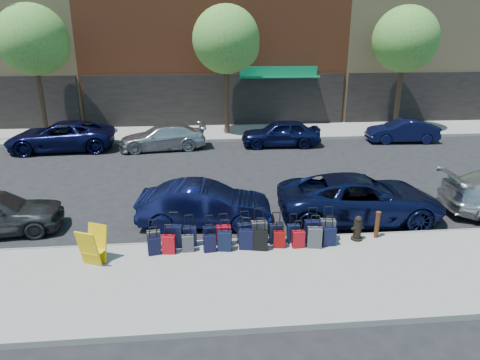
{
  "coord_description": "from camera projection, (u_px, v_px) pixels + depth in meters",
  "views": [
    {
      "loc": [
        -1.11,
        -15.77,
        5.94
      ],
      "look_at": [
        0.24,
        -1.5,
        0.95
      ],
      "focal_mm": 32.0,
      "sensor_mm": 36.0,
      "label": 1
    }
  ],
  "objects": [
    {
      "name": "suitcase_back_4",
      "position": [
        225.0,
        241.0,
        11.88
      ],
      "size": [
        0.41,
        0.28,
        0.9
      ],
      "rotation": [
        0.0,
        0.0,
        -0.16
      ],
      "color": "black",
      "rests_on": "sidewalk_near"
    },
    {
      "name": "tree_right",
      "position": [
        407.0,
        41.0,
        25.02
      ],
      "size": [
        3.8,
        3.8,
        7.27
      ],
      "color": "black",
      "rests_on": "sidewalk_far"
    },
    {
      "name": "tree_left",
      "position": [
        36.0,
        42.0,
        23.15
      ],
      "size": [
        3.8,
        3.8,
        7.27
      ],
      "color": "black",
      "rests_on": "sidewalk_far"
    },
    {
      "name": "curb_near",
      "position": [
        241.0,
        241.0,
        12.64
      ],
      "size": [
        60.0,
        0.08,
        0.15
      ],
      "primitive_type": "cube",
      "color": "gray",
      "rests_on": "ground"
    },
    {
      "name": "suitcase_back_0",
      "position": [
        154.0,
        246.0,
        11.67
      ],
      "size": [
        0.37,
        0.26,
        0.81
      ],
      "rotation": [
        0.0,
        0.0,
        0.21
      ],
      "color": "black",
      "rests_on": "sidewalk_near"
    },
    {
      "name": "suitcase_back_10",
      "position": [
        329.0,
        236.0,
        12.16
      ],
      "size": [
        0.38,
        0.24,
        0.88
      ],
      "rotation": [
        0.0,
        0.0,
        0.06
      ],
      "color": "black",
      "rests_on": "sidewalk_near"
    },
    {
      "name": "suitcase_front_10",
      "position": [
        327.0,
        230.0,
        12.45
      ],
      "size": [
        0.46,
        0.29,
        1.04
      ],
      "rotation": [
        0.0,
        0.0,
        -0.12
      ],
      "color": "#3A3A3F",
      "rests_on": "sidewalk_near"
    },
    {
      "name": "suitcase_back_8",
      "position": [
        298.0,
        239.0,
        12.06
      ],
      "size": [
        0.34,
        0.21,
        0.8
      ],
      "rotation": [
        0.0,
        0.0,
        0.04
      ],
      "color": "#9E0A13",
      "rests_on": "sidewalk_near"
    },
    {
      "name": "suitcase_front_9",
      "position": [
        312.0,
        231.0,
        12.37
      ],
      "size": [
        0.44,
        0.25,
        1.04
      ],
      "rotation": [
        0.0,
        0.0,
        -0.03
      ],
      "color": "black",
      "rests_on": "sidewalk_near"
    },
    {
      "name": "suitcase_front_0",
      "position": [
        154.0,
        240.0,
        11.97
      ],
      "size": [
        0.39,
        0.25,
        0.88
      ],
      "rotation": [
        0.0,
        0.0,
        0.15
      ],
      "color": "#3B3C41",
      "rests_on": "sidewalk_near"
    },
    {
      "name": "car_far_0",
      "position": [
        61.0,
        136.0,
        22.37
      ],
      "size": [
        5.58,
        2.83,
        1.51
      ],
      "primitive_type": "imported",
      "rotation": [
        0.0,
        0.0,
        -1.51
      ],
      "color": "#0C0E34",
      "rests_on": "ground"
    },
    {
      "name": "car_far_2",
      "position": [
        281.0,
        133.0,
        23.22
      ],
      "size": [
        4.31,
        1.86,
        1.45
      ],
      "primitive_type": "imported",
      "rotation": [
        0.0,
        0.0,
        -1.61
      ],
      "color": "#0C1036",
      "rests_on": "ground"
    },
    {
      "name": "car_near_2",
      "position": [
        360.0,
        198.0,
        14.07
      ],
      "size": [
        5.5,
        2.74,
        1.5
      ],
      "primitive_type": "imported",
      "rotation": [
        0.0,
        0.0,
        1.52
      ],
      "color": "#0C1235",
      "rests_on": "ground"
    },
    {
      "name": "suitcase_back_2",
      "position": [
        188.0,
        243.0,
        11.84
      ],
      "size": [
        0.33,
        0.21,
        0.77
      ],
      "rotation": [
        0.0,
        0.0,
        0.06
      ],
      "color": "#3D3D42",
      "rests_on": "sidewalk_near"
    },
    {
      "name": "car_far_3",
      "position": [
        402.0,
        131.0,
        24.09
      ],
      "size": [
        3.96,
        1.57,
        1.28
      ],
      "primitive_type": "imported",
      "rotation": [
        0.0,
        0.0,
        -1.63
      ],
      "color": "#0C1238",
      "rests_on": "ground"
    },
    {
      "name": "suitcase_back_9",
      "position": [
        315.0,
        237.0,
        12.05
      ],
      "size": [
        0.43,
        0.3,
        0.96
      ],
      "rotation": [
        0.0,
        0.0,
        -0.17
      ],
      "color": "#3F3F44",
      "rests_on": "sidewalk_near"
    },
    {
      "name": "suitcase_back_1",
      "position": [
        169.0,
        244.0,
        11.73
      ],
      "size": [
        0.37,
        0.24,
        0.84
      ],
      "rotation": [
        0.0,
        0.0,
        -0.11
      ],
      "color": "#AE0B16",
      "rests_on": "sidewalk_near"
    },
    {
      "name": "car_far_1",
      "position": [
        162.0,
        137.0,
        22.61
      ],
      "size": [
        4.73,
        2.36,
        1.32
      ],
      "primitive_type": "imported",
      "rotation": [
        0.0,
        0.0,
        -1.45
      ],
      "color": "#BBBDC3",
      "rests_on": "ground"
    },
    {
      "name": "suitcase_back_5",
      "position": [
        246.0,
        239.0,
        11.96
      ],
      "size": [
        0.43,
        0.3,
        0.93
      ],
      "rotation": [
        0.0,
        0.0,
        -0.19
      ],
      "color": "black",
      "rests_on": "sidewalk_near"
    },
    {
      "name": "tree_center",
      "position": [
        229.0,
        41.0,
        24.09
      ],
      "size": [
        3.8,
        3.8,
        7.27
      ],
      "color": "black",
      "rests_on": "sidewalk_far"
    },
    {
      "name": "suitcase_front_8",
      "position": [
        293.0,
        233.0,
        12.36
      ],
      "size": [
        0.36,
        0.2,
        0.87
      ],
      "rotation": [
        0.0,
        0.0,
        -0.02
      ],
      "color": "black",
      "rests_on": "sidewalk_near"
    },
    {
      "name": "ground",
      "position": [
        230.0,
        191.0,
        16.88
      ],
      "size": [
        120.0,
        120.0,
        0.0
      ],
      "primitive_type": "plane",
      "color": "black",
      "rests_on": "ground"
    },
    {
      "name": "suitcase_front_6",
      "position": [
        259.0,
        232.0,
        12.28
      ],
      "size": [
        0.45,
        0.27,
        1.07
      ],
      "rotation": [
        0.0,
        0.0,
        0.05
      ],
      "color": "#353439",
      "rests_on": "sidewalk_near"
    },
    {
      "name": "bollard",
      "position": [
        377.0,
        224.0,
        12.59
      ],
      "size": [
        0.15,
        0.15,
        0.81
      ],
      "color": "#38190C",
      "rests_on": "sidewalk_near"
    },
    {
      "name": "suitcase_front_7",
      "position": [
        276.0,
        234.0,
        12.29
      ],
      "size": [
        0.39,
        0.22,
        0.94
      ],
      "rotation": [
        0.0,
        0.0,
        0.01
      ],
      "color": "black",
      "rests_on": "sidewalk_near"
    },
    {
      "name": "curb_far",
      "position": [
        220.0,
        140.0,
        24.35
      ],
      "size": [
        60.0,
        0.08,
        0.15
      ],
      "primitive_type": "cube",
      "color": "gray",
      "rests_on": "ground"
    },
    {
      "name": "display_rack",
      "position": [
        93.0,
        246.0,
        11.14
      ],
      "size": [
        0.77,
        0.8,
        1.01
      ],
      "rotation": [
        0.0,
        0.0,
        -0.42
      ],
      "color": "#E0B50C",
      "rests_on": "sidewalk_near"
    },
    {
      "name": "suitcase_front_5",
      "position": [
        245.0,
        233.0,
        12.26
      ],
      "size": [
        0.43,
        0.27,
        0.98
      ],
      "rotation": [
        0.0,
        0.0,
        0.13
      ],
      "color": "black",
      "rests_on": "sidewalk_near"
    },
    {
      "name": "suitcase_front_3",
      "position": [
        210.0,
        236.0,
        12.18
      ],
      "size": [
        0.4,
        0.26,
        0.9
      ],
      "rotation": [
        0.0,
        0.0,
        0.15
      ],
      "color": "black",
      "rests_on": "sidewalk_near"
    },
    {
      "name": "sidewalk_far",
      "position": [
        218.0,
        133.0,
        26.25
      ],
      "size": [
        60.0,
        4.0,
        0.15
      ],
      "primitive_type": "cube",
      "color": "gray",
      "rests_on": "ground"
    },
    {
      "name": "suitcase_back_3",
      "position": [
        210.0,
        243.0,
        11.82
      ],
      "size": [
        0.36,
        0.24,
        0.8
      ],
      "rotation": [
        0.0,
        0.0,
        0.13
      ],
      "color": "black",
      "rests_on": "sidewalk_near"
    },
    {
      "name": "sidewalk_near",
      "position": [
        249.0,
        278.0,
        10.74
      ],
      "size": [
        60.0,
        4.0,
        0.15
      ],
      "primitive_type": "cube",
      "color": "gray",
      "rests_on": "ground"
    },
    {
      "name": "suitcase_back_6",
      "position": [
        261.0,
        240.0,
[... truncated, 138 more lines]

